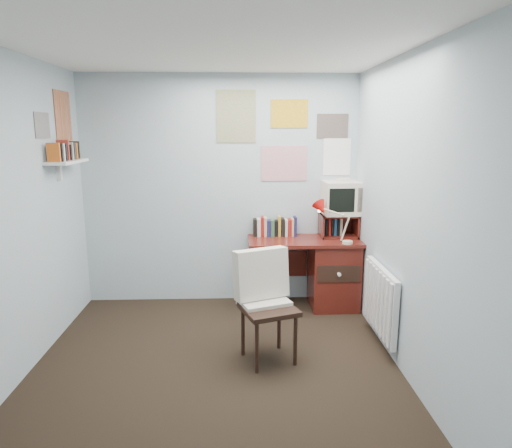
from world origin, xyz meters
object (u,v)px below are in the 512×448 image
at_px(crt_tv, 342,196).
at_px(desk_chair, 269,309).
at_px(tv_riser, 338,225).
at_px(desk_lamp, 348,225).
at_px(desk, 328,271).
at_px(radiator, 381,300).
at_px(wall_shelf, 67,162).

bearing_deg(crt_tv, desk_chair, -125.96).
bearing_deg(desk_chair, tv_riser, 37.28).
xyz_separation_m(desk_lamp, tv_riser, (-0.03, 0.32, -0.07)).
distance_m(desk, radiator, 0.97).
bearing_deg(tv_riser, desk, -137.04).
relative_size(desk_lamp, crt_tv, 0.94).
bearing_deg(desk_lamp, desk, 120.61).
bearing_deg(crt_tv, radiator, -84.65).
bearing_deg(radiator, desk, 107.24).
xyz_separation_m(desk, wall_shelf, (-2.57, -0.38, 1.21)).
relative_size(desk, radiator, 1.50).
relative_size(desk_chair, radiator, 1.13).
height_order(desk, tv_riser, tv_riser).
relative_size(desk_chair, crt_tv, 2.20).
distance_m(desk_chair, tv_riser, 1.61).
xyz_separation_m(desk_chair, wall_shelf, (-1.84, 0.80, 1.17)).
bearing_deg(crt_tv, tv_riser, -149.45).
relative_size(tv_riser, radiator, 0.50).
relative_size(desk_chair, desk_lamp, 2.34).
relative_size(desk, crt_tv, 2.92).
distance_m(crt_tv, wall_shelf, 2.80).
bearing_deg(wall_shelf, desk_lamp, 3.53).
distance_m(desk, desk_chair, 1.39).
xyz_separation_m(desk_chair, crt_tv, (0.88, 1.31, 0.75)).
bearing_deg(wall_shelf, desk, 8.40).
distance_m(radiator, wall_shelf, 3.15).
relative_size(radiator, wall_shelf, 1.29).
relative_size(desk_chair, tv_riser, 2.26).
relative_size(tv_riser, crt_tv, 0.97).
distance_m(desk, crt_tv, 0.82).
height_order(desk, wall_shelf, wall_shelf).
relative_size(desk, tv_riser, 3.00).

